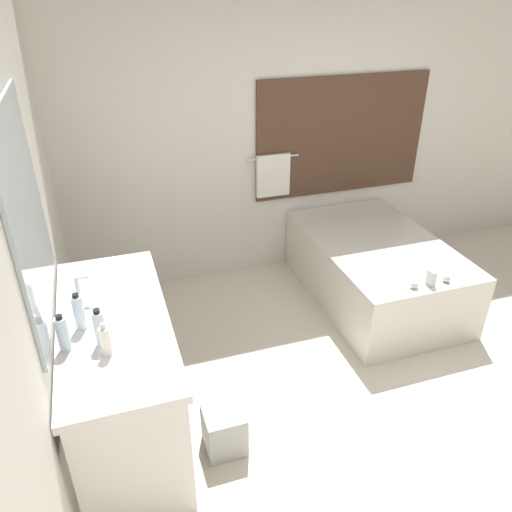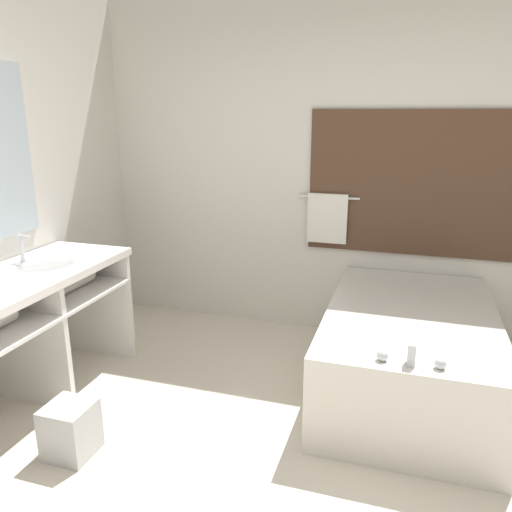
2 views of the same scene
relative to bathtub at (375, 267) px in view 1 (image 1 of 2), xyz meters
The scene contains 11 objects.
ground_plane 1.44m from the bathtub, 106.34° to the right, with size 16.00×16.00×0.00m, color beige.
wall_back_with_blinds 1.40m from the bathtub, 113.59° to the left, with size 7.40×0.13×2.70m.
wall_left_with_mirror 3.12m from the bathtub, 152.95° to the right, with size 0.08×7.40×2.70m.
vanity_counter 2.43m from the bathtub, 160.13° to the right, with size 0.63×1.49×0.87m.
sink_faucet 2.60m from the bathtub, 165.83° to the right, with size 0.09×0.04×0.18m.
bathtub is the anchor object (origin of this frame).
water_bottle_1 2.68m from the bathtub, 160.17° to the right, with size 0.06×0.06×0.23m.
water_bottle_2 2.65m from the bathtub, 155.59° to the right, with size 0.06×0.06×0.23m.
water_bottle_3 2.81m from the bathtub, 157.55° to the right, with size 0.06×0.06×0.22m.
soap_dispenser 2.67m from the bathtub, 153.56° to the right, with size 0.05×0.05×0.19m.
waste_bin 2.11m from the bathtub, 145.08° to the right, with size 0.24×0.24×0.30m.
Camera 1 is at (-1.82, -1.96, 2.59)m, focal length 35.00 mm.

